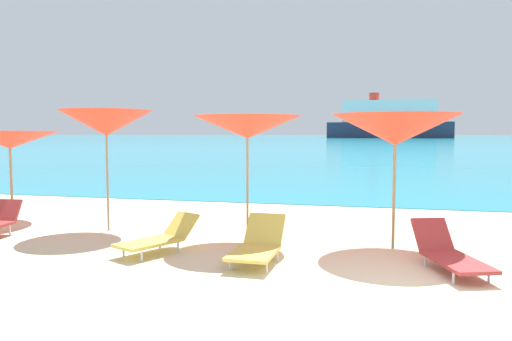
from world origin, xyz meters
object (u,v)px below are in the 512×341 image
object	(u,v)px
umbrella_2	(106,123)
lounge_chair_2	(449,253)
umbrella_1	(10,140)
umbrella_4	(395,130)
cruise_ship	(389,121)
lounge_chair_8	(258,244)
umbrella_3	(247,127)
lounge_chair_7	(159,237)

from	to	relation	value
umbrella_2	lounge_chair_2	xyz separation A→B (m)	(6.28, -1.40, -1.91)
umbrella_1	umbrella_4	xyz separation A→B (m)	(8.29, -0.75, 0.21)
umbrella_4	cruise_ship	bearing A→B (deg)	88.53
umbrella_2	lounge_chair_8	size ratio (longest dim) A/B	1.67
umbrella_4	umbrella_1	bearing A→B (deg)	174.84
umbrella_3	lounge_chair_7	world-z (taller)	umbrella_3
umbrella_3	cruise_ship	world-z (taller)	cruise_ship
umbrella_1	umbrella_2	distance (m)	2.81
umbrella_1	cruise_ship	size ratio (longest dim) A/B	0.05
umbrella_1	umbrella_4	distance (m)	8.32
umbrella_1	lounge_chair_8	world-z (taller)	umbrella_1
umbrella_2	cruise_ship	distance (m)	186.80
umbrella_2	lounge_chair_7	bearing A→B (deg)	-38.86
umbrella_2	lounge_chair_2	size ratio (longest dim) A/B	1.45
umbrella_3	umbrella_4	xyz separation A→B (m)	(2.55, 0.10, -0.05)
umbrella_4	lounge_chair_7	bearing A→B (deg)	-161.82
umbrella_1	lounge_chair_7	size ratio (longest dim) A/B	1.54
cruise_ship	lounge_chair_8	bearing A→B (deg)	-87.60
umbrella_3	lounge_chair_7	size ratio (longest dim) A/B	1.51
umbrella_1	umbrella_2	size ratio (longest dim) A/B	0.96
lounge_chair_2	cruise_ship	world-z (taller)	cruise_ship
umbrella_1	lounge_chair_8	xyz separation A→B (m)	(6.25, -2.16, -1.54)
lounge_chair_8	cruise_ship	bearing A→B (deg)	88.80
umbrella_3	lounge_chair_8	bearing A→B (deg)	-68.80
lounge_chair_2	lounge_chair_8	xyz separation A→B (m)	(-2.77, -0.22, 0.02)
umbrella_4	lounge_chair_2	world-z (taller)	umbrella_4
umbrella_3	lounge_chair_2	size ratio (longest dim) A/B	1.36
lounge_chair_8	umbrella_1	bearing A→B (deg)	161.78
lounge_chair_8	cruise_ship	size ratio (longest dim) A/B	0.03
umbrella_3	lounge_chair_2	distance (m)	3.91
cruise_ship	umbrella_4	bearing A→B (deg)	-86.99
umbrella_3	lounge_chair_8	size ratio (longest dim) A/B	1.57
lounge_chair_7	umbrella_2	bearing A→B (deg)	167.44
umbrella_4	lounge_chair_8	xyz separation A→B (m)	(-2.04, -1.41, -1.75)
umbrella_1	lounge_chair_2	xyz separation A→B (m)	(9.02, -1.94, -1.56)
umbrella_3	umbrella_4	bearing A→B (deg)	2.26
umbrella_4	lounge_chair_8	distance (m)	3.04
umbrella_1	lounge_chair_8	bearing A→B (deg)	-19.10
lounge_chair_8	umbrella_2	bearing A→B (deg)	156.01
lounge_chair_2	umbrella_3	bearing A→B (deg)	142.57
cruise_ship	umbrella_2	bearing A→B (deg)	-88.69
lounge_chair_7	umbrella_4	bearing A→B (deg)	44.48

